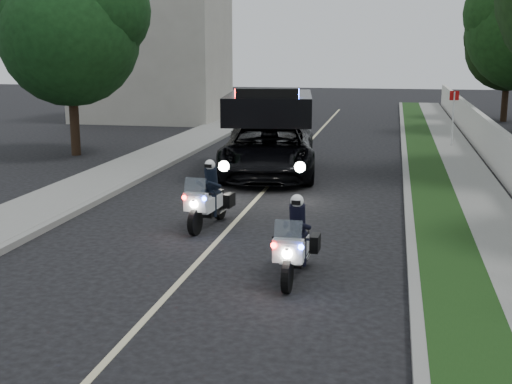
% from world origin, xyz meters
% --- Properties ---
extents(ground, '(120.00, 120.00, 0.00)m').
position_xyz_m(ground, '(0.00, 0.00, 0.00)').
color(ground, black).
rests_on(ground, ground).
extents(curb_right, '(0.20, 60.00, 0.15)m').
position_xyz_m(curb_right, '(4.10, 10.00, 0.07)').
color(curb_right, gray).
rests_on(curb_right, ground).
extents(grass_verge, '(1.20, 60.00, 0.16)m').
position_xyz_m(grass_verge, '(4.80, 10.00, 0.08)').
color(grass_verge, '#193814').
rests_on(grass_verge, ground).
extents(sidewalk_right, '(1.40, 60.00, 0.16)m').
position_xyz_m(sidewalk_right, '(6.10, 10.00, 0.08)').
color(sidewalk_right, gray).
rests_on(sidewalk_right, ground).
extents(property_wall, '(0.22, 60.00, 1.50)m').
position_xyz_m(property_wall, '(7.10, 10.00, 0.75)').
color(property_wall, beige).
rests_on(property_wall, ground).
extents(curb_left, '(0.20, 60.00, 0.15)m').
position_xyz_m(curb_left, '(-4.10, 10.00, 0.07)').
color(curb_left, gray).
rests_on(curb_left, ground).
extents(sidewalk_left, '(2.00, 60.00, 0.16)m').
position_xyz_m(sidewalk_left, '(-5.20, 10.00, 0.08)').
color(sidewalk_left, gray).
rests_on(sidewalk_left, ground).
extents(building_far, '(8.00, 6.00, 7.00)m').
position_xyz_m(building_far, '(-10.00, 26.00, 3.50)').
color(building_far, '#A8A396').
rests_on(building_far, ground).
extents(lane_marking, '(0.12, 50.00, 0.01)m').
position_xyz_m(lane_marking, '(0.00, 10.00, 0.00)').
color(lane_marking, '#BFB78C').
rests_on(lane_marking, ground).
extents(police_moto_left, '(0.86, 1.91, 1.57)m').
position_xyz_m(police_moto_left, '(-0.52, 3.76, 0.00)').
color(police_moto_left, silver).
rests_on(police_moto_left, ground).
extents(police_moto_right, '(0.68, 1.82, 1.53)m').
position_xyz_m(police_moto_right, '(1.99, 0.60, 0.00)').
color(police_moto_right, silver).
rests_on(police_moto_right, ground).
extents(police_suv, '(3.79, 6.71, 3.10)m').
position_xyz_m(police_suv, '(-0.35, 10.53, 0.00)').
color(police_suv, black).
rests_on(police_suv, ground).
extents(bicycle, '(0.54, 1.54, 0.80)m').
position_xyz_m(bicycle, '(-3.13, 23.89, 0.00)').
color(bicycle, black).
rests_on(bicycle, ground).
extents(cyclist, '(0.64, 0.47, 1.64)m').
position_xyz_m(cyclist, '(-3.13, 23.89, 0.00)').
color(cyclist, black).
rests_on(cyclist, ground).
extents(sign_post, '(0.46, 0.46, 2.48)m').
position_xyz_m(sign_post, '(6.00, 17.44, 0.00)').
color(sign_post, '#A00B19').
rests_on(sign_post, ground).
extents(tree_right_e, '(5.39, 5.39, 7.95)m').
position_xyz_m(tree_right_e, '(9.76, 29.29, 0.00)').
color(tree_right_e, black).
rests_on(tree_right_e, ground).
extents(tree_left_near, '(7.00, 7.00, 8.80)m').
position_xyz_m(tree_left_near, '(-8.46, 13.05, 0.00)').
color(tree_left_near, '#143D16').
rests_on(tree_left_near, ground).
extents(tree_left_far, '(5.87, 5.87, 9.08)m').
position_xyz_m(tree_left_far, '(-9.36, 27.01, 0.00)').
color(tree_left_far, black).
rests_on(tree_left_far, ground).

